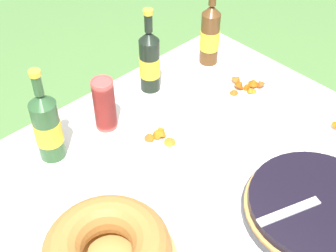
{
  "coord_description": "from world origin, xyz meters",
  "views": [
    {
      "loc": [
        -0.67,
        -0.62,
        1.76
      ],
      "look_at": [
        0.09,
        0.18,
        0.75
      ],
      "focal_mm": 50.0,
      "sensor_mm": 36.0,
      "label": 1
    }
  ],
  "objects": [
    {
      "name": "garden_table",
      "position": [
        0.0,
        0.0,
        0.62
      ],
      "size": [
        1.41,
        1.11,
        0.68
      ],
      "color": "brown",
      "rests_on": "ground_plane"
    },
    {
      "name": "tablecloth",
      "position": [
        0.0,
        0.0,
        0.67
      ],
      "size": [
        1.42,
        1.12,
        0.1
      ],
      "color": "white",
      "rests_on": "garden_table"
    },
    {
      "name": "berry_tart",
      "position": [
        0.18,
        -0.32,
        0.72
      ],
      "size": [
        0.41,
        0.41,
        0.06
      ],
      "color": "#38383D",
      "rests_on": "tablecloth"
    },
    {
      "name": "serving_knife",
      "position": [
        0.21,
        -0.33,
        0.75
      ],
      "size": [
        0.36,
        0.15,
        0.01
      ],
      "rotation": [
        0.0,
        0.0,
        2.8
      ],
      "color": "silver",
      "rests_on": "berry_tart"
    },
    {
      "name": "bundt_cake",
      "position": [
        -0.33,
        -0.04,
        0.74
      ],
      "size": [
        0.35,
        0.35,
        0.11
      ],
      "color": "tan",
      "rests_on": "tablecloth"
    },
    {
      "name": "cup_stack",
      "position": [
        -0.01,
        0.38,
        0.78
      ],
      "size": [
        0.07,
        0.07,
        0.19
      ],
      "color": "#E04C47",
      "rests_on": "tablecloth"
    },
    {
      "name": "cider_bottle_green",
      "position": [
        -0.22,
        0.38,
        0.81
      ],
      "size": [
        0.08,
        0.08,
        0.32
      ],
      "color": "#2D562D",
      "rests_on": "tablecloth"
    },
    {
      "name": "cider_bottle_amber",
      "position": [
        0.52,
        0.4,
        0.81
      ],
      "size": [
        0.07,
        0.07,
        0.33
      ],
      "color": "brown",
      "rests_on": "tablecloth"
    },
    {
      "name": "juice_bottle_red",
      "position": [
        0.23,
        0.43,
        0.81
      ],
      "size": [
        0.08,
        0.08,
        0.32
      ],
      "color": "black",
      "rests_on": "tablecloth"
    },
    {
      "name": "snack_plate_near",
      "position": [
        0.47,
        0.18,
        0.7
      ],
      "size": [
        0.21,
        0.21,
        0.05
      ],
      "color": "white",
      "rests_on": "tablecloth"
    },
    {
      "name": "snack_plate_left",
      "position": [
        0.08,
        0.19,
        0.7
      ],
      "size": [
        0.23,
        0.23,
        0.05
      ],
      "color": "white",
      "rests_on": "tablecloth"
    }
  ]
}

